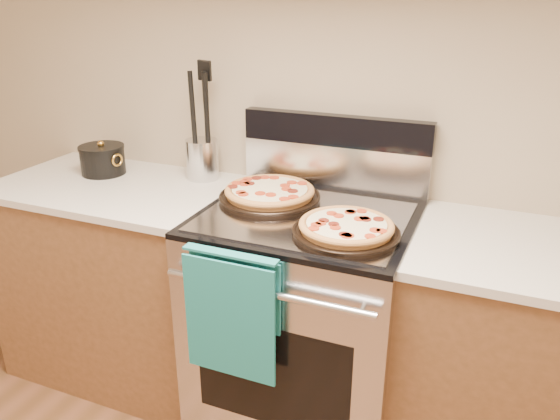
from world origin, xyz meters
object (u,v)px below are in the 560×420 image
at_px(range_body, 305,325).
at_px(pepperoni_pizza_back, 270,193).
at_px(utensil_crock, 202,159).
at_px(pepperoni_pizza_front, 346,228).
at_px(saucepan, 103,161).

height_order(range_body, pepperoni_pizza_back, pepperoni_pizza_back).
distance_m(range_body, utensil_crock, 0.82).
relative_size(range_body, utensil_crock, 5.24).
xyz_separation_m(pepperoni_pizza_back, pepperoni_pizza_front, (0.36, -0.20, -0.00)).
bearing_deg(saucepan, range_body, -7.25).
height_order(range_body, utensil_crock, utensil_crock).
bearing_deg(range_body, pepperoni_pizza_back, 158.75).
bearing_deg(saucepan, pepperoni_pizza_back, -4.05).
bearing_deg(saucepan, utensil_crock, 14.06).
bearing_deg(range_body, utensil_crock, 157.16).
bearing_deg(pepperoni_pizza_front, range_body, 144.16).
distance_m(pepperoni_pizza_back, utensil_crock, 0.43).
bearing_deg(saucepan, pepperoni_pizza_front, -12.24).
xyz_separation_m(range_body, saucepan, (-1.01, 0.13, 0.52)).
relative_size(pepperoni_pizza_back, saucepan, 2.00).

